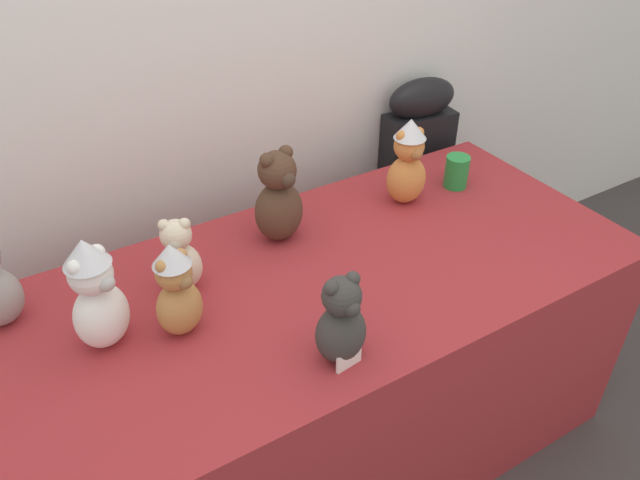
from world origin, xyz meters
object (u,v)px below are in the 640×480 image
teddy_bear_charcoal (341,322)px  teddy_bear_cocoa (279,199)px  party_cup_green (457,172)px  teddy_bear_cream (179,257)px  instrument_case (412,193)px  teddy_bear_caramel (177,290)px  teddy_bear_snow (96,295)px  display_table (320,370)px  teddy_bear_ginger (408,163)px

teddy_bear_charcoal → teddy_bear_cocoa: size_ratio=0.82×
teddy_bear_cocoa → party_cup_green: bearing=-16.1°
teddy_bear_cream → party_cup_green: size_ratio=1.98×
instrument_case → teddy_bear_cocoa: bearing=-152.2°
teddy_bear_caramel → party_cup_green: 1.07m
instrument_case → teddy_bear_snow: bearing=-154.4°
display_table → teddy_bear_snow: 0.77m
teddy_bear_cocoa → teddy_bear_caramel: bearing=-162.6°
teddy_bear_cocoa → teddy_bear_snow: bearing=-175.7°
teddy_bear_ginger → teddy_bear_charcoal: size_ratio=1.20×
display_table → party_cup_green: party_cup_green is taller
display_table → teddy_bear_cocoa: bearing=91.9°
display_table → teddy_bear_cocoa: 0.56m
teddy_bear_caramel → teddy_bear_cream: size_ratio=1.20×
teddy_bear_charcoal → teddy_bear_ginger: bearing=38.6°
display_table → teddy_bear_cream: teddy_bear_cream is taller
instrument_case → teddy_bear_caramel: (-1.18, -0.55, 0.38)m
teddy_bear_charcoal → display_table: bearing=65.6°
party_cup_green → teddy_bear_charcoal: bearing=-148.6°
display_table → teddy_bear_snow: (-0.57, 0.05, 0.52)m
teddy_bear_charcoal → party_cup_green: (0.76, 0.47, -0.06)m
teddy_bear_snow → teddy_bear_cocoa: 0.59m
teddy_bear_cream → party_cup_green: bearing=26.4°
teddy_bear_ginger → teddy_bear_snow: bearing=-167.0°
instrument_case → teddy_bear_charcoal: teddy_bear_charcoal is taller
teddy_bear_snow → party_cup_green: 1.23m
teddy_bear_ginger → teddy_bear_cocoa: teddy_bear_cocoa is taller
instrument_case → teddy_bear_cocoa: teddy_bear_cocoa is taller
teddy_bear_cream → teddy_bear_ginger: bearing=27.7°
teddy_bear_caramel → teddy_bear_cocoa: 0.45m
teddy_bear_charcoal → party_cup_green: bearing=29.4°
teddy_bear_ginger → teddy_bear_charcoal: teddy_bear_ginger is taller
teddy_bear_cocoa → party_cup_green: 0.66m
teddy_bear_snow → teddy_bear_cocoa: bearing=-14.2°
instrument_case → teddy_bear_ginger: 0.63m
teddy_bear_charcoal → teddy_bear_cream: (-0.22, 0.43, -0.01)m
teddy_bear_charcoal → teddy_bear_cocoa: teddy_bear_cocoa is taller
display_table → teddy_bear_charcoal: size_ratio=7.66×
display_table → teddy_bear_ginger: (0.44, 0.19, 0.52)m
teddy_bear_caramel → party_cup_green: bearing=-11.3°
display_table → teddy_bear_snow: bearing=175.3°
instrument_case → party_cup_green: instrument_case is taller
teddy_bear_ginger → party_cup_green: 0.22m
display_table → teddy_bear_snow: teddy_bear_snow is taller
teddy_bear_ginger → teddy_bear_caramel: bearing=-161.7°
party_cup_green → teddy_bear_ginger: bearing=176.9°
teddy_bear_snow → party_cup_green: size_ratio=2.74×
teddy_bear_ginger → teddy_bear_snow: (-1.01, -0.14, 0.01)m
teddy_bear_charcoal → teddy_bear_snow: teddy_bear_snow is taller
teddy_bear_ginger → party_cup_green: (0.21, -0.01, -0.09)m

